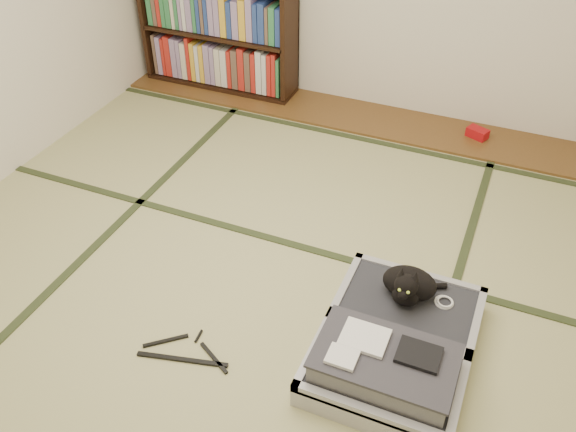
% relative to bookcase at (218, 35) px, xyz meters
% --- Properties ---
extents(floor, '(4.50, 4.50, 0.00)m').
position_rel_bookcase_xyz_m(floor, '(1.29, -2.07, -0.45)').
color(floor, '#C2BD81').
rests_on(floor, ground).
extents(wood_strip, '(4.00, 0.50, 0.02)m').
position_rel_bookcase_xyz_m(wood_strip, '(1.29, -0.07, -0.44)').
color(wood_strip, brown).
rests_on(wood_strip, ground).
extents(red_item, '(0.17, 0.14, 0.07)m').
position_rel_bookcase_xyz_m(red_item, '(2.14, -0.04, -0.40)').
color(red_item, '#A90D12').
rests_on(red_item, wood_strip).
extents(room_shell, '(4.50, 4.50, 4.50)m').
position_rel_bookcase_xyz_m(room_shell, '(1.29, -2.07, 1.01)').
color(room_shell, white).
rests_on(room_shell, ground).
extents(tatami_borders, '(4.00, 4.50, 0.01)m').
position_rel_bookcase_xyz_m(tatami_borders, '(1.29, -1.58, -0.45)').
color(tatami_borders, '#2D381E').
rests_on(tatami_borders, ground).
extents(bookcase, '(1.29, 0.29, 0.92)m').
position_rel_bookcase_xyz_m(bookcase, '(0.00, 0.00, 0.00)').
color(bookcase, black).
rests_on(bookcase, wood_strip).
extents(suitcase, '(0.70, 0.93, 0.28)m').
position_rel_bookcase_xyz_m(suitcase, '(2.11, -2.26, -0.35)').
color(suitcase, '#AEADB2').
rests_on(suitcase, floor).
extents(cat, '(0.31, 0.31, 0.25)m').
position_rel_bookcase_xyz_m(cat, '(2.09, -1.97, -0.22)').
color(cat, black).
rests_on(cat, suitcase).
extents(cable_coil, '(0.10, 0.10, 0.02)m').
position_rel_bookcase_xyz_m(cable_coil, '(2.27, -1.93, -0.31)').
color(cable_coil, white).
rests_on(cable_coil, suitcase).
extents(hanger, '(0.46, 0.26, 0.01)m').
position_rel_bookcase_xyz_m(hanger, '(1.19, -2.62, -0.44)').
color(hanger, black).
rests_on(hanger, floor).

